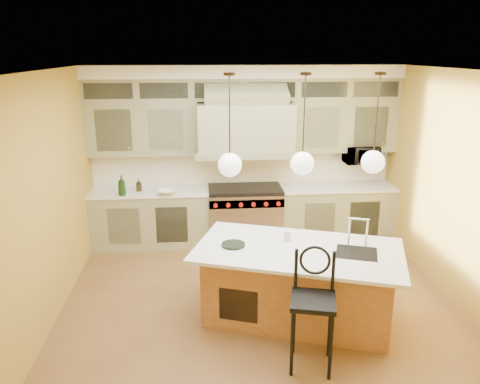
{
  "coord_description": "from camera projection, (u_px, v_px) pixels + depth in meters",
  "views": [
    {
      "loc": [
        -0.72,
        -5.19,
        3.11
      ],
      "look_at": [
        -0.21,
        0.7,
        1.32
      ],
      "focal_mm": 35.0,
      "sensor_mm": 36.0,
      "label": 1
    }
  ],
  "objects": [
    {
      "name": "floor",
      "position": [
        261.0,
        307.0,
        5.91
      ],
      "size": [
        5.0,
        5.0,
        0.0
      ],
      "primitive_type": "plane",
      "color": "brown",
      "rests_on": "ground"
    },
    {
      "name": "ceiling",
      "position": [
        265.0,
        71.0,
        5.07
      ],
      "size": [
        5.0,
        5.0,
        0.0
      ],
      "primitive_type": "plane",
      "rotation": [
        3.14,
        0.0,
        0.0
      ],
      "color": "white",
      "rests_on": "wall_back"
    },
    {
      "name": "wall_back",
      "position": [
        243.0,
        153.0,
        7.87
      ],
      "size": [
        5.0,
        0.0,
        5.0
      ],
      "primitive_type": "plane",
      "rotation": [
        1.57,
        0.0,
        0.0
      ],
      "color": "#AD892F",
      "rests_on": "ground"
    },
    {
      "name": "wall_front",
      "position": [
        312.0,
        312.0,
        3.1
      ],
      "size": [
        5.0,
        0.0,
        5.0
      ],
      "primitive_type": "plane",
      "rotation": [
        -1.57,
        0.0,
        0.0
      ],
      "color": "#AD892F",
      "rests_on": "ground"
    },
    {
      "name": "wall_left",
      "position": [
        43.0,
        204.0,
        5.28
      ],
      "size": [
        0.0,
        5.0,
        5.0
      ],
      "primitive_type": "plane",
      "rotation": [
        1.57,
        0.0,
        1.57
      ],
      "color": "#AD892F",
      "rests_on": "ground"
    },
    {
      "name": "wall_right",
      "position": [
        466.0,
        193.0,
        5.69
      ],
      "size": [
        0.0,
        5.0,
        5.0
      ],
      "primitive_type": "plane",
      "rotation": [
        1.57,
        0.0,
        -1.57
      ],
      "color": "#AD892F",
      "rests_on": "ground"
    },
    {
      "name": "back_cabinetry",
      "position": [
        245.0,
        158.0,
        7.62
      ],
      "size": [
        5.0,
        0.77,
        2.9
      ],
      "color": "gray",
      "rests_on": "floor"
    },
    {
      "name": "range",
      "position": [
        245.0,
        214.0,
        7.81
      ],
      "size": [
        1.2,
        0.74,
        0.96
      ],
      "color": "silver",
      "rests_on": "floor"
    },
    {
      "name": "kitchen_island",
      "position": [
        298.0,
        282.0,
        5.56
      ],
      "size": [
        2.64,
        1.96,
        1.35
      ],
      "rotation": [
        0.0,
        0.0,
        -0.34
      ],
      "color": "brown",
      "rests_on": "floor"
    },
    {
      "name": "counter_stool",
      "position": [
        313.0,
        301.0,
        4.65
      ],
      "size": [
        0.53,
        0.53,
        1.25
      ],
      "rotation": [
        0.0,
        0.0,
        -0.24
      ],
      "color": "black",
      "rests_on": "floor"
    },
    {
      "name": "microwave",
      "position": [
        361.0,
        155.0,
        7.79
      ],
      "size": [
        0.54,
        0.37,
        0.3
      ],
      "primitive_type": "imported",
      "color": "black",
      "rests_on": "back_cabinetry"
    },
    {
      "name": "oil_bottle_a",
      "position": [
        122.0,
        186.0,
        7.26
      ],
      "size": [
        0.13,
        0.13,
        0.32
      ],
      "primitive_type": "imported",
      "rotation": [
        0.0,
        0.0,
        -0.03
      ],
      "color": "black",
      "rests_on": "back_cabinetry"
    },
    {
      "name": "oil_bottle_b",
      "position": [
        139.0,
        185.0,
        7.52
      ],
      "size": [
        0.1,
        0.1,
        0.2
      ],
      "primitive_type": "imported",
      "rotation": [
        0.0,
        0.0,
        0.13
      ],
      "color": "black",
      "rests_on": "back_cabinetry"
    },
    {
      "name": "fruit_bowl",
      "position": [
        168.0,
        192.0,
        7.36
      ],
      "size": [
        0.33,
        0.33,
        0.08
      ],
      "primitive_type": "imported",
      "rotation": [
        0.0,
        0.0,
        -0.07
      ],
      "color": "white",
      "rests_on": "back_cabinetry"
    },
    {
      "name": "cup",
      "position": [
        287.0,
        237.0,
        5.62
      ],
      "size": [
        0.11,
        0.11,
        0.09
      ],
      "primitive_type": "imported",
      "rotation": [
        0.0,
        0.0,
        0.08
      ],
      "color": "beige",
      "rests_on": "kitchen_island"
    },
    {
      "name": "pendant_left",
      "position": [
        230.0,
        162.0,
        5.07
      ],
      "size": [
        0.26,
        0.26,
        1.11
      ],
      "color": "#2D2319",
      "rests_on": "ceiling"
    },
    {
      "name": "pendant_center",
      "position": [
        302.0,
        161.0,
        5.14
      ],
      "size": [
        0.26,
        0.26,
        1.11
      ],
      "color": "#2D2319",
      "rests_on": "ceiling"
    },
    {
      "name": "pendant_right",
      "position": [
        373.0,
        159.0,
        5.2
      ],
      "size": [
        0.26,
        0.26,
        1.11
      ],
      "color": "#2D2319",
      "rests_on": "ceiling"
    }
  ]
}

